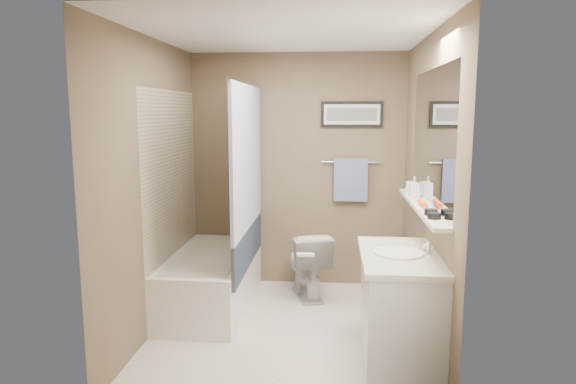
# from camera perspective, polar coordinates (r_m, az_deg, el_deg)

# --- Properties ---
(ground) EXTENTS (2.50, 2.50, 0.00)m
(ground) POSITION_cam_1_polar(r_m,az_deg,el_deg) (4.43, -0.18, -15.17)
(ground) COLOR silver
(ground) RESTS_ON ground
(ceiling) EXTENTS (2.20, 2.50, 0.04)m
(ceiling) POSITION_cam_1_polar(r_m,az_deg,el_deg) (4.08, -0.20, 16.97)
(ceiling) COLOR white
(ceiling) RESTS_ON wall_back
(wall_back) EXTENTS (2.20, 0.04, 2.40)m
(wall_back) POSITION_cam_1_polar(r_m,az_deg,el_deg) (5.30, 1.04, 2.35)
(wall_back) COLOR brown
(wall_back) RESTS_ON ground
(wall_front) EXTENTS (2.20, 0.04, 2.40)m
(wall_front) POSITION_cam_1_polar(r_m,az_deg,el_deg) (2.89, -2.43, -3.28)
(wall_front) COLOR brown
(wall_front) RESTS_ON ground
(wall_left) EXTENTS (0.04, 2.50, 2.40)m
(wall_left) POSITION_cam_1_polar(r_m,az_deg,el_deg) (4.32, -14.59, 0.54)
(wall_left) COLOR brown
(wall_left) RESTS_ON ground
(wall_right) EXTENTS (0.04, 2.50, 2.40)m
(wall_right) POSITION_cam_1_polar(r_m,az_deg,el_deg) (4.13, 14.89, 0.15)
(wall_right) COLOR brown
(wall_right) RESTS_ON ground
(tile_surround) EXTENTS (0.02, 1.55, 2.00)m
(tile_surround) POSITION_cam_1_polar(r_m,az_deg,el_deg) (4.83, -12.65, -0.93)
(tile_surround) COLOR #B8AB8B
(tile_surround) RESTS_ON wall_left
(curtain_rod) EXTENTS (0.02, 1.55, 0.02)m
(curtain_rod) POSITION_cam_1_polar(r_m,az_deg,el_deg) (4.60, -4.68, 11.91)
(curtain_rod) COLOR silver
(curtain_rod) RESTS_ON wall_left
(curtain_upper) EXTENTS (0.03, 1.45, 1.28)m
(curtain_upper) POSITION_cam_1_polar(r_m,az_deg,el_deg) (4.61, -4.58, 3.82)
(curtain_upper) COLOR white
(curtain_upper) RESTS_ON curtain_rod
(curtain_lower) EXTENTS (0.03, 1.45, 0.36)m
(curtain_lower) POSITION_cam_1_polar(r_m,az_deg,el_deg) (4.75, -4.46, -6.07)
(curtain_lower) COLOR #2A374E
(curtain_lower) RESTS_ON curtain_rod
(mirror) EXTENTS (0.02, 1.60, 1.00)m
(mirror) POSITION_cam_1_polar(r_m,az_deg,el_deg) (3.95, 15.65, 5.85)
(mirror) COLOR silver
(mirror) RESTS_ON wall_right
(shelf) EXTENTS (0.12, 1.60, 0.03)m
(shelf) POSITION_cam_1_polar(r_m,az_deg,el_deg) (4.00, 14.56, -1.58)
(shelf) COLOR silver
(shelf) RESTS_ON wall_right
(towel_bar) EXTENTS (0.60, 0.02, 0.02)m
(towel_bar) POSITION_cam_1_polar(r_m,az_deg,el_deg) (5.27, 7.01, 3.33)
(towel_bar) COLOR silver
(towel_bar) RESTS_ON wall_back
(towel) EXTENTS (0.34, 0.05, 0.44)m
(towel) POSITION_cam_1_polar(r_m,az_deg,el_deg) (5.27, 6.98, 1.36)
(towel) COLOR #97A8DB
(towel) RESTS_ON towel_bar
(art_frame) EXTENTS (0.62, 0.02, 0.26)m
(art_frame) POSITION_cam_1_polar(r_m,az_deg,el_deg) (5.26, 7.11, 8.56)
(art_frame) COLOR black
(art_frame) RESTS_ON wall_back
(art_mat) EXTENTS (0.56, 0.00, 0.20)m
(art_mat) POSITION_cam_1_polar(r_m,az_deg,el_deg) (5.25, 7.11, 8.56)
(art_mat) COLOR white
(art_mat) RESTS_ON art_frame
(art_image) EXTENTS (0.50, 0.00, 0.13)m
(art_image) POSITION_cam_1_polar(r_m,az_deg,el_deg) (5.24, 7.12, 8.56)
(art_image) COLOR #595959
(art_image) RESTS_ON art_mat
(door) EXTENTS (0.80, 0.02, 2.00)m
(door) POSITION_cam_1_polar(r_m,az_deg,el_deg) (2.91, 8.47, -7.36)
(door) COLOR silver
(door) RESTS_ON wall_front
(door_handle) EXTENTS (0.10, 0.02, 0.02)m
(door_handle) POSITION_cam_1_polar(r_m,az_deg,el_deg) (2.95, 1.96, -6.99)
(door_handle) COLOR silver
(door_handle) RESTS_ON door
(bathtub) EXTENTS (0.73, 1.51, 0.50)m
(bathtub) POSITION_cam_1_polar(r_m,az_deg,el_deg) (4.90, -8.53, -9.70)
(bathtub) COLOR white
(bathtub) RESTS_ON ground
(tub_rim) EXTENTS (0.56, 1.36, 0.02)m
(tub_rim) POSITION_cam_1_polar(r_m,az_deg,el_deg) (4.83, -8.60, -6.89)
(tub_rim) COLOR beige
(tub_rim) RESTS_ON bathtub
(toilet) EXTENTS (0.54, 0.73, 0.66)m
(toilet) POSITION_cam_1_polar(r_m,az_deg,el_deg) (5.09, 2.13, -7.93)
(toilet) COLOR silver
(toilet) RESTS_ON ground
(vanity) EXTENTS (0.50, 0.90, 0.80)m
(vanity) POSITION_cam_1_polar(r_m,az_deg,el_deg) (3.78, 12.30, -13.16)
(vanity) COLOR silver
(vanity) RESTS_ON ground
(countertop) EXTENTS (0.54, 0.96, 0.04)m
(countertop) POSITION_cam_1_polar(r_m,az_deg,el_deg) (3.65, 12.36, -7.03)
(countertop) COLOR beige
(countertop) RESTS_ON vanity
(sink_basin) EXTENTS (0.34, 0.34, 0.01)m
(sink_basin) POSITION_cam_1_polar(r_m,az_deg,el_deg) (3.64, 12.22, -6.61)
(sink_basin) COLOR white
(sink_basin) RESTS_ON countertop
(faucet_spout) EXTENTS (0.02, 0.02, 0.10)m
(faucet_spout) POSITION_cam_1_polar(r_m,az_deg,el_deg) (3.66, 15.37, -5.96)
(faucet_spout) COLOR silver
(faucet_spout) RESTS_ON countertop
(faucet_knob) EXTENTS (0.05, 0.05, 0.05)m
(faucet_knob) POSITION_cam_1_polar(r_m,az_deg,el_deg) (3.76, 15.09, -5.87)
(faucet_knob) COLOR white
(faucet_knob) RESTS_ON countertop
(candle_bowl_near) EXTENTS (0.09, 0.09, 0.04)m
(candle_bowl_near) POSITION_cam_1_polar(r_m,az_deg,el_deg) (3.50, 15.94, -2.55)
(candle_bowl_near) COLOR black
(candle_bowl_near) RESTS_ON shelf
(candle_bowl_far) EXTENTS (0.09, 0.09, 0.04)m
(candle_bowl_far) POSITION_cam_1_polar(r_m,az_deg,el_deg) (3.61, 15.59, -2.18)
(candle_bowl_far) COLOR black
(candle_bowl_far) RESTS_ON shelf
(hair_brush_front) EXTENTS (0.04, 0.22, 0.04)m
(hair_brush_front) POSITION_cam_1_polar(r_m,az_deg,el_deg) (3.93, 14.73, -1.22)
(hair_brush_front) COLOR #E74C20
(hair_brush_front) RESTS_ON shelf
(pink_comb) EXTENTS (0.05, 0.16, 0.01)m
(pink_comb) POSITION_cam_1_polar(r_m,az_deg,el_deg) (4.18, 14.15, -0.85)
(pink_comb) COLOR pink
(pink_comb) RESTS_ON shelf
(glass_jar) EXTENTS (0.08, 0.08, 0.10)m
(glass_jar) POSITION_cam_1_polar(r_m,az_deg,el_deg) (4.53, 13.46, 0.51)
(glass_jar) COLOR silver
(glass_jar) RESTS_ON shelf
(soap_bottle) EXTENTS (0.08, 0.08, 0.17)m
(soap_bottle) POSITION_cam_1_polar(r_m,az_deg,el_deg) (4.33, 13.85, 0.56)
(soap_bottle) COLOR #999999
(soap_bottle) RESTS_ON shelf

